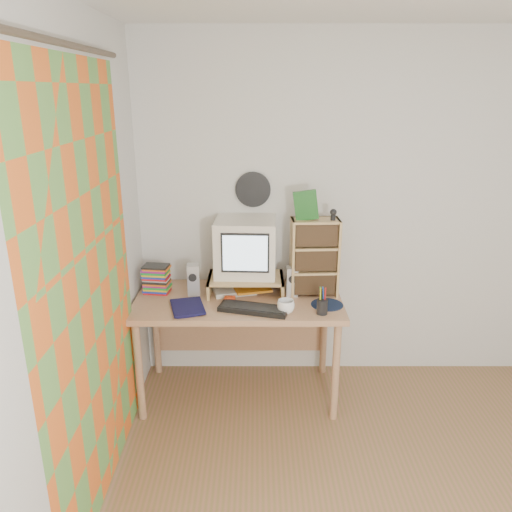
{
  "coord_description": "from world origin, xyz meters",
  "views": [
    {
      "loc": [
        -0.91,
        -1.75,
        2.1
      ],
      "look_at": [
        -0.91,
        1.33,
        1.07
      ],
      "focal_mm": 35.0,
      "sensor_mm": 36.0,
      "label": 1
    }
  ],
  "objects_px": {
    "desk": "(239,312)",
    "diary": "(172,307)",
    "keyboard": "(254,309)",
    "mug": "(286,307)",
    "dvd_stack": "(157,276)",
    "cd_rack": "(314,257)",
    "crt_monitor": "(246,248)"
  },
  "relations": [
    {
      "from": "desk",
      "to": "diary",
      "type": "relative_size",
      "value": 5.67
    },
    {
      "from": "keyboard",
      "to": "mug",
      "type": "xyz_separation_m",
      "value": [
        0.2,
        -0.03,
        0.03
      ]
    },
    {
      "from": "dvd_stack",
      "to": "mug",
      "type": "xyz_separation_m",
      "value": [
        0.88,
        -0.34,
        -0.08
      ]
    },
    {
      "from": "desk",
      "to": "cd_rack",
      "type": "height_order",
      "value": "cd_rack"
    },
    {
      "from": "cd_rack",
      "to": "mug",
      "type": "height_order",
      "value": "cd_rack"
    },
    {
      "from": "diary",
      "to": "crt_monitor",
      "type": "bearing_deg",
      "value": 22.12
    },
    {
      "from": "crt_monitor",
      "to": "cd_rack",
      "type": "xyz_separation_m",
      "value": [
        0.47,
        -0.07,
        -0.05
      ]
    },
    {
      "from": "keyboard",
      "to": "mug",
      "type": "height_order",
      "value": "mug"
    },
    {
      "from": "mug",
      "to": "cd_rack",
      "type": "bearing_deg",
      "value": 57.11
    },
    {
      "from": "keyboard",
      "to": "diary",
      "type": "bearing_deg",
      "value": -165.19
    },
    {
      "from": "desk",
      "to": "keyboard",
      "type": "xyz_separation_m",
      "value": [
        0.11,
        -0.27,
        0.15
      ]
    },
    {
      "from": "keyboard",
      "to": "diary",
      "type": "height_order",
      "value": "diary"
    },
    {
      "from": "keyboard",
      "to": "mug",
      "type": "distance_m",
      "value": 0.21
    },
    {
      "from": "cd_rack",
      "to": "diary",
      "type": "bearing_deg",
      "value": -166.11
    },
    {
      "from": "cd_rack",
      "to": "diary",
      "type": "relative_size",
      "value": 2.16
    },
    {
      "from": "crt_monitor",
      "to": "keyboard",
      "type": "xyz_separation_m",
      "value": [
        0.06,
        -0.36,
        -0.3
      ]
    },
    {
      "from": "mug",
      "to": "diary",
      "type": "bearing_deg",
      "value": 177.09
    },
    {
      "from": "keyboard",
      "to": "cd_rack",
      "type": "xyz_separation_m",
      "value": [
        0.41,
        0.29,
        0.25
      ]
    },
    {
      "from": "cd_rack",
      "to": "mug",
      "type": "relative_size",
      "value": 4.8
    },
    {
      "from": "crt_monitor",
      "to": "mug",
      "type": "distance_m",
      "value": 0.54
    },
    {
      "from": "mug",
      "to": "diary",
      "type": "xyz_separation_m",
      "value": [
        -0.73,
        0.04,
        -0.02
      ]
    },
    {
      "from": "desk",
      "to": "cd_rack",
      "type": "relative_size",
      "value": 2.63
    },
    {
      "from": "desk",
      "to": "mug",
      "type": "relative_size",
      "value": 12.62
    },
    {
      "from": "crt_monitor",
      "to": "diary",
      "type": "distance_m",
      "value": 0.65
    },
    {
      "from": "crt_monitor",
      "to": "keyboard",
      "type": "distance_m",
      "value": 0.47
    },
    {
      "from": "dvd_stack",
      "to": "keyboard",
      "type": "bearing_deg",
      "value": -17.15
    },
    {
      "from": "keyboard",
      "to": "cd_rack",
      "type": "bearing_deg",
      "value": 50.58
    },
    {
      "from": "desk",
      "to": "diary",
      "type": "xyz_separation_m",
      "value": [
        -0.42,
        -0.26,
        0.16
      ]
    },
    {
      "from": "mug",
      "to": "diary",
      "type": "relative_size",
      "value": 0.45
    },
    {
      "from": "keyboard",
      "to": "dvd_stack",
      "type": "height_order",
      "value": "dvd_stack"
    },
    {
      "from": "crt_monitor",
      "to": "diary",
      "type": "relative_size",
      "value": 1.66
    },
    {
      "from": "cd_rack",
      "to": "mug",
      "type": "xyz_separation_m",
      "value": [
        -0.21,
        -0.32,
        -0.22
      ]
    }
  ]
}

